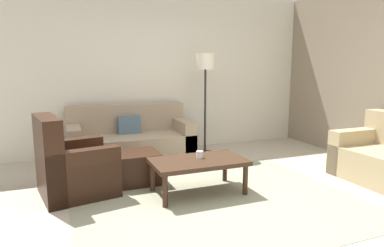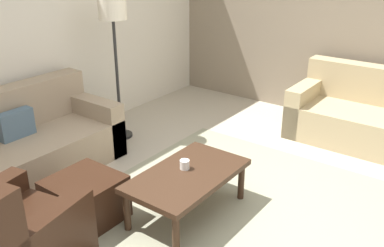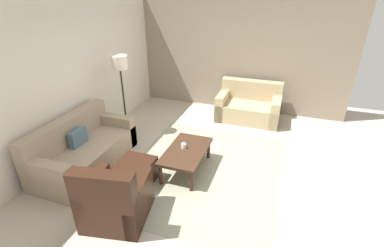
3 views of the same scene
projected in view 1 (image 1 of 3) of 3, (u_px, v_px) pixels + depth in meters
name	position (u px, v px, depth m)	size (l,w,h in m)	color
ground_plane	(215.00, 200.00, 3.74)	(8.00, 8.00, 0.00)	#B2A893
rear_partition	(153.00, 72.00, 5.90)	(6.00, 0.12, 2.80)	silver
area_rug	(215.00, 200.00, 3.74)	(3.09, 2.55, 0.01)	gray
couch_main	(130.00, 141.00, 5.42)	(1.93, 0.90, 0.88)	gray
armchair_leather	(70.00, 169.00, 3.87)	(0.93, 0.93, 0.95)	black
ottoman	(137.00, 167.00, 4.33)	(0.56, 0.56, 0.40)	black
coffee_table	(198.00, 164.00, 3.92)	(1.10, 0.64, 0.41)	#382316
cup	(200.00, 154.00, 3.98)	(0.09, 0.09, 0.08)	white
lamp_standing	(205.00, 72.00, 5.58)	(0.32, 0.32, 1.71)	black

